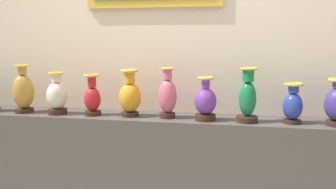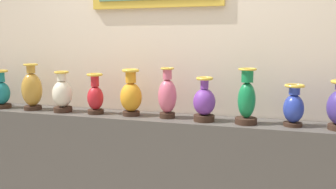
# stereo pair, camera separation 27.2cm
# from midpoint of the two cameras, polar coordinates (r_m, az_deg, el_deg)

# --- Properties ---
(display_shelf) EXTENTS (4.09, 0.35, 0.85)m
(display_shelf) POSITION_cam_midpoint_polar(r_m,az_deg,el_deg) (2.87, -2.77, -11.96)
(display_shelf) COLOR #4C4742
(display_shelf) RESTS_ON ground_plane
(back_wall) EXTENTS (6.83, 0.14, 2.78)m
(back_wall) POSITION_cam_midpoint_polar(r_m,az_deg,el_deg) (2.92, -1.84, 8.03)
(back_wall) COLOR beige
(back_wall) RESTS_ON ground_plane
(vase_ochre) EXTENTS (0.17, 0.17, 0.39)m
(vase_ochre) POSITION_cam_midpoint_polar(r_m,az_deg,el_deg) (3.19, -24.21, 0.41)
(vase_ochre) COLOR #382319
(vase_ochre) RESTS_ON display_shelf
(vase_ivory) EXTENTS (0.16, 0.16, 0.33)m
(vase_ivory) POSITION_cam_midpoint_polar(r_m,az_deg,el_deg) (3.02, -19.65, -0.23)
(vase_ivory) COLOR #382319
(vase_ivory) RESTS_ON display_shelf
(vase_crimson) EXTENTS (0.13, 0.13, 0.32)m
(vase_crimson) POSITION_cam_midpoint_polar(r_m,az_deg,el_deg) (2.90, -14.53, -0.50)
(vase_crimson) COLOR #382319
(vase_crimson) RESTS_ON display_shelf
(vase_amber) EXTENTS (0.17, 0.17, 0.36)m
(vase_amber) POSITION_cam_midpoint_polar(r_m,az_deg,el_deg) (2.79, -8.84, -0.24)
(vase_amber) COLOR #382319
(vase_amber) RESTS_ON display_shelf
(vase_rose) EXTENTS (0.14, 0.14, 0.38)m
(vase_rose) POSITION_cam_midpoint_polar(r_m,az_deg,el_deg) (2.70, -2.93, -0.25)
(vase_rose) COLOR #382319
(vase_rose) RESTS_ON display_shelf
(vase_violet) EXTENTS (0.16, 0.16, 0.32)m
(vase_violet) POSITION_cam_midpoint_polar(r_m,az_deg,el_deg) (2.63, 3.01, -1.22)
(vase_violet) COLOR #382319
(vase_violet) RESTS_ON display_shelf
(vase_emerald) EXTENTS (0.15, 0.15, 0.39)m
(vase_emerald) POSITION_cam_midpoint_polar(r_m,az_deg,el_deg) (2.59, 9.57, -0.68)
(vase_emerald) COLOR #382319
(vase_emerald) RESTS_ON display_shelf
(vase_cobalt) EXTENTS (0.14, 0.14, 0.29)m
(vase_cobalt) POSITION_cam_midpoint_polar(r_m,az_deg,el_deg) (2.63, 16.38, -1.60)
(vase_cobalt) COLOR #382319
(vase_cobalt) RESTS_ON display_shelf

